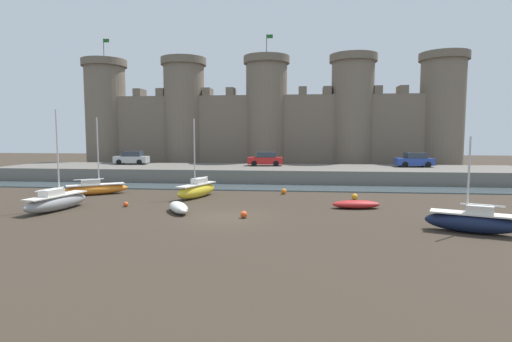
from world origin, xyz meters
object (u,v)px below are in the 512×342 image
(sailboat_midflat_right, at_px, (56,201))
(mooring_buoy_near_channel, at_px, (284,191))
(car_quay_east, at_px, (415,160))
(rowboat_foreground_right, at_px, (356,204))
(mooring_buoy_mid_mud, at_px, (126,204))
(sailboat_foreground_left, at_px, (96,188))
(sailboat_foreground_centre, at_px, (472,221))
(mooring_buoy_off_centre, at_px, (355,197))
(car_quay_centre_west, at_px, (132,158))
(rowboat_midflat_left, at_px, (179,207))
(car_quay_centre_east, at_px, (266,159))
(mooring_buoy_near_shore, at_px, (244,215))
(sailboat_near_channel_right, at_px, (197,190))

(sailboat_midflat_right, distance_m, mooring_buoy_near_channel, 17.69)
(car_quay_east, bearing_deg, mooring_buoy_near_channel, -138.73)
(rowboat_foreground_right, xyz_separation_m, mooring_buoy_mid_mud, (-16.33, -1.09, -0.13))
(sailboat_midflat_right, bearing_deg, sailboat_foreground_left, 97.90)
(sailboat_foreground_centre, bearing_deg, sailboat_midflat_right, 172.12)
(mooring_buoy_mid_mud, bearing_deg, car_quay_east, 38.14)
(mooring_buoy_off_centre, bearing_deg, sailboat_foreground_left, 178.80)
(sailboat_midflat_right, height_order, car_quay_centre_west, sailboat_midflat_right)
(rowboat_midflat_left, relative_size, sailboat_foreground_left, 0.49)
(sailboat_foreground_centre, bearing_deg, car_quay_centre_east, 117.11)
(sailboat_foreground_centre, distance_m, sailboat_midflat_right, 25.69)
(mooring_buoy_mid_mud, distance_m, car_quay_east, 32.48)
(sailboat_midflat_right, xyz_separation_m, mooring_buoy_near_shore, (13.01, -1.08, -0.42))
(mooring_buoy_mid_mud, distance_m, mooring_buoy_near_shore, 9.40)
(rowboat_midflat_left, bearing_deg, sailboat_near_channel_right, 93.38)
(rowboat_foreground_right, xyz_separation_m, mooring_buoy_near_channel, (-5.29, 6.25, -0.06))
(sailboat_foreground_left, relative_size, car_quay_centre_west, 1.58)
(mooring_buoy_near_shore, bearing_deg, mooring_buoy_off_centre, 44.86)
(sailboat_near_channel_right, height_order, mooring_buoy_off_centre, sailboat_near_channel_right)
(sailboat_near_channel_right, height_order, mooring_buoy_mid_mud, sailboat_near_channel_right)
(rowboat_midflat_left, height_order, sailboat_midflat_right, sailboat_midflat_right)
(rowboat_midflat_left, bearing_deg, sailboat_foreground_centre, -12.29)
(sailboat_midflat_right, xyz_separation_m, mooring_buoy_near_channel, (15.11, 9.19, -0.39))
(rowboat_foreground_right, xyz_separation_m, sailboat_foreground_centre, (5.05, -6.46, 0.31))
(sailboat_near_channel_right, height_order, car_quay_centre_east, sailboat_near_channel_right)
(car_quay_centre_east, relative_size, car_quay_centre_west, 1.00)
(sailboat_near_channel_right, xyz_separation_m, sailboat_foreground_left, (-9.09, 0.68, -0.11))
(car_quay_centre_east, bearing_deg, car_quay_centre_west, 178.08)
(sailboat_foreground_centre, xyz_separation_m, mooring_buoy_near_shore, (-12.44, 2.44, -0.40))
(sailboat_near_channel_right, bearing_deg, car_quay_centre_west, 127.84)
(rowboat_foreground_right, height_order, mooring_buoy_off_centre, rowboat_foreground_right)
(rowboat_midflat_left, distance_m, car_quay_centre_east, 22.08)
(sailboat_midflat_right, xyz_separation_m, mooring_buoy_mid_mud, (4.07, 1.85, -0.45))
(mooring_buoy_near_shore, height_order, car_quay_east, car_quay_east)
(mooring_buoy_near_channel, bearing_deg, rowboat_midflat_left, -126.41)
(sailboat_foreground_centre, bearing_deg, mooring_buoy_near_shore, 168.88)
(mooring_buoy_mid_mud, bearing_deg, rowboat_foreground_right, 3.81)
(sailboat_foreground_left, xyz_separation_m, car_quay_east, (30.56, 14.73, 1.70))
(sailboat_near_channel_right, distance_m, mooring_buoy_near_shore, 9.01)
(sailboat_foreground_centre, distance_m, mooring_buoy_near_channel, 16.39)
(sailboat_foreground_left, bearing_deg, car_quay_east, 25.73)
(sailboat_near_channel_right, distance_m, car_quay_centre_east, 16.03)
(sailboat_midflat_right, bearing_deg, rowboat_foreground_right, 8.20)
(mooring_buoy_mid_mud, relative_size, car_quay_centre_west, 0.09)
(rowboat_midflat_left, bearing_deg, car_quay_centre_west, 119.82)
(sailboat_near_channel_right, bearing_deg, sailboat_foreground_left, 175.73)
(rowboat_foreground_right, relative_size, sailboat_near_channel_right, 0.53)
(rowboat_foreground_right, xyz_separation_m, sailboat_near_channel_right, (-12.30, 3.53, 0.36))
(rowboat_midflat_left, distance_m, car_quay_east, 30.32)
(sailboat_foreground_left, bearing_deg, car_quay_centre_east, 47.39)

